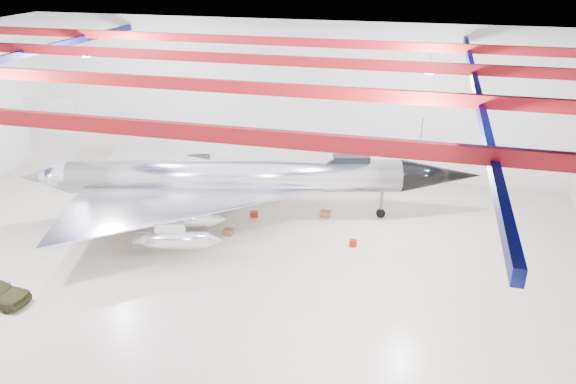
# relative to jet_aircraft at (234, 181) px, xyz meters

# --- Properties ---
(floor) EXTENTS (40.00, 40.00, 0.00)m
(floor) POSITION_rel_jet_aircraft_xyz_m (0.87, -5.71, -2.51)
(floor) COLOR beige
(floor) RESTS_ON ground
(wall_back) EXTENTS (40.00, 0.00, 40.00)m
(wall_back) POSITION_rel_jet_aircraft_xyz_m (0.87, 9.29, 2.99)
(wall_back) COLOR silver
(wall_back) RESTS_ON floor
(ceiling) EXTENTS (40.00, 40.00, 0.00)m
(ceiling) POSITION_rel_jet_aircraft_xyz_m (0.87, -5.71, 8.49)
(ceiling) COLOR #0A0F38
(ceiling) RESTS_ON wall_back
(ceiling_structure) EXTENTS (39.50, 29.50, 1.08)m
(ceiling_structure) POSITION_rel_jet_aircraft_xyz_m (0.87, -5.71, 7.81)
(ceiling_structure) COLOR maroon
(ceiling_structure) RESTS_ON ceiling
(jet_aircraft) EXTENTS (27.59, 19.61, 7.66)m
(jet_aircraft) POSITION_rel_jet_aircraft_xyz_m (0.00, 0.00, 0.00)
(jet_aircraft) COLOR silver
(jet_aircraft) RESTS_ON floor
(toolbox_red) EXTENTS (0.57, 0.50, 0.34)m
(toolbox_red) POSITION_rel_jet_aircraft_xyz_m (1.06, 0.45, -2.34)
(toolbox_red) COLOR maroon
(toolbox_red) RESTS_ON floor
(engine_drum) EXTENTS (0.47, 0.47, 0.40)m
(engine_drum) POSITION_rel_jet_aircraft_xyz_m (-0.24, -3.45, -2.31)
(engine_drum) COLOR #59595B
(engine_drum) RESTS_ON floor
(parts_bin) EXTENTS (0.60, 0.50, 0.40)m
(parts_bin) POSITION_rel_jet_aircraft_xyz_m (5.38, 1.53, -2.31)
(parts_bin) COLOR olive
(parts_bin) RESTS_ON floor
(crate_small) EXTENTS (0.37, 0.31, 0.24)m
(crate_small) POSITION_rel_jet_aircraft_xyz_m (-7.30, 1.63, -2.39)
(crate_small) COLOR #59595B
(crate_small) RESTS_ON floor
(tool_chest) EXTENTS (0.44, 0.44, 0.37)m
(tool_chest) POSITION_rel_jet_aircraft_xyz_m (7.63, -1.78, -2.33)
(tool_chest) COLOR maroon
(tool_chest) RESTS_ON floor
(oil_barrel) EXTENTS (0.56, 0.46, 0.37)m
(oil_barrel) POSITION_rel_jet_aircraft_xyz_m (0.33, -2.23, -2.33)
(oil_barrel) COLOR olive
(oil_barrel) RESTS_ON floor
(spares_box) EXTENTS (0.43, 0.43, 0.31)m
(spares_box) POSITION_rel_jet_aircraft_xyz_m (2.44, 4.97, -2.36)
(spares_box) COLOR #59595B
(spares_box) RESTS_ON floor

